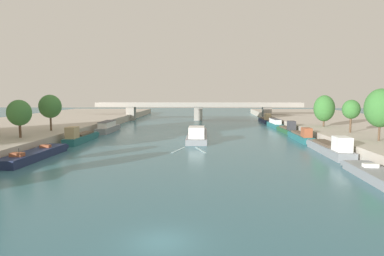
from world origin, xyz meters
TOP-DOWN VIEW (x-y plane):
  - ground_plane at (0.00, 0.00)m, footprint 400.00×400.00m
  - quay_left at (-41.47, 55.00)m, footprint 36.00×170.00m
  - quay_right at (41.47, 55.00)m, footprint 36.00×170.00m
  - barge_midriver at (0.92, 49.37)m, footprint 4.10×23.27m
  - wake_behind_barge at (0.03, 35.04)m, footprint 5.60×5.89m
  - moored_boat_left_end at (-21.63, 26.54)m, footprint 3.45×15.71m
  - moored_boat_left_near at (-21.25, 43.26)m, footprint 2.39×14.02m
  - moored_boat_left_gap_after at (-20.98, 60.55)m, footprint 2.71×13.71m
  - moored_boat_right_gap_after at (21.20, 15.08)m, footprint 3.52×15.57m
  - moored_boat_right_end at (21.83, 31.98)m, footprint 2.78×15.50m
  - moored_boat_right_far at (21.49, 47.19)m, footprint 2.12×12.91m
  - moored_boat_right_midway at (21.86, 60.19)m, footprint 2.35×12.43m
  - moored_boat_right_downstream at (21.59, 73.92)m, footprint 2.47×12.60m
  - moored_boat_right_second at (21.62, 88.48)m, footprint 2.61×12.17m
  - tree_left_by_lamp at (-27.87, 34.07)m, footprint 3.87×3.87m
  - tree_left_second at (-27.66, 44.79)m, footprint 4.28×4.28m
  - tree_right_by_lamp at (29.39, 32.79)m, footprint 4.68×4.68m
  - tree_right_midway at (29.68, 44.01)m, footprint 3.21×3.21m
  - tree_right_past_mid at (28.71, 55.70)m, footprint 4.47×4.47m
  - bridge_far at (0.00, 97.28)m, footprint 70.95×4.40m

SIDE VIEW (x-z plane):
  - ground_plane at x=0.00m, z-range 0.00..0.00m
  - wake_behind_barge at x=0.03m, z-range 0.00..0.03m
  - moored_boat_right_gap_after at x=21.20m, z-range -0.53..1.62m
  - moored_boat_left_end at x=-21.63m, z-range -0.53..1.73m
  - moored_boat_right_far at x=21.49m, z-range -0.56..2.35m
  - moored_boat_right_midway at x=21.86m, z-range -0.66..2.46m
  - barge_midriver at x=0.92m, z-range -0.64..2.46m
  - moored_boat_right_second at x=21.62m, z-range -0.65..2.50m
  - moored_boat_right_end at x=21.83m, z-range -0.66..2.62m
  - moored_boat_left_near at x=-21.25m, z-range -0.67..2.67m
  - moored_boat_right_downstream at x=21.59m, z-range -0.20..2.21m
  - quay_left at x=-41.47m, z-range 0.00..2.02m
  - quay_right at x=41.47m, z-range 0.00..2.02m
  - moored_boat_left_gap_after at x=-20.98m, z-range -0.22..2.46m
  - bridge_far at x=0.00m, z-range 0.94..7.09m
  - tree_right_past_mid at x=28.71m, z-range 2.59..9.46m
  - tree_left_by_lamp at x=-27.87m, z-range 3.01..9.25m
  - tree_right_midway at x=29.68m, z-range 3.27..9.38m
  - tree_left_second at x=-27.66m, z-range 3.25..10.28m
  - tree_right_by_lamp at x=29.39m, z-range 3.07..11.10m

